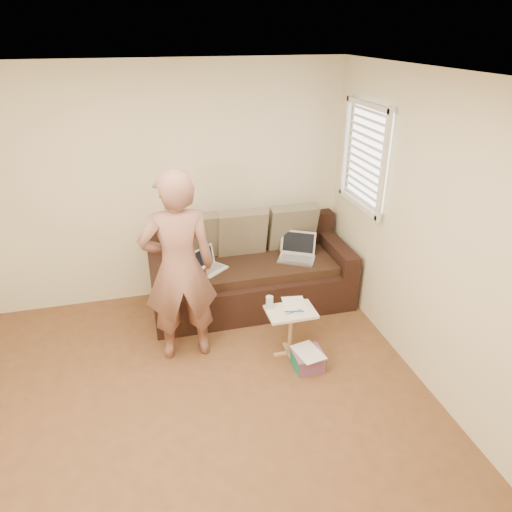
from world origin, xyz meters
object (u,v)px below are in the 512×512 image
object	(u,v)px
sofa	(251,270)
laptop_silver	(296,260)
laptop_white	(212,270)
person	(179,268)
striped_box	(308,360)
drinking_glass	(269,302)
side_table	(290,332)

from	to	relation	value
sofa	laptop_silver	distance (m)	0.52
sofa	laptop_silver	world-z (taller)	sofa
laptop_white	person	bearing A→B (deg)	-159.99
sofa	striped_box	world-z (taller)	sofa
sofa	striped_box	bearing A→B (deg)	-79.64
sofa	laptop_silver	bearing A→B (deg)	-8.37
laptop_silver	laptop_white	distance (m)	0.96
laptop_silver	person	size ratio (longest dim) A/B	0.21
laptop_white	person	distance (m)	0.86
striped_box	sofa	bearing A→B (deg)	100.36
laptop_silver	drinking_glass	distance (m)	1.00
laptop_white	person	world-z (taller)	person
drinking_glass	striped_box	distance (m)	0.64
striped_box	side_table	bearing A→B (deg)	112.53
laptop_silver	person	distance (m)	1.55
drinking_glass	person	bearing A→B (deg)	166.85
sofa	person	size ratio (longest dim) A/B	1.19
laptop_silver	side_table	world-z (taller)	laptop_silver
drinking_glass	striped_box	xyz separation A→B (m)	(0.28, -0.34, -0.47)
drinking_glass	laptop_white	bearing A→B (deg)	116.01
drinking_glass	side_table	bearing A→B (deg)	-28.40
side_table	laptop_silver	bearing A→B (deg)	68.06
laptop_white	person	size ratio (longest dim) A/B	0.17
sofa	person	world-z (taller)	person
sofa	person	xyz separation A→B (m)	(-0.85, -0.73, 0.50)
person	striped_box	world-z (taller)	person
drinking_glass	laptop_silver	bearing A→B (deg)	56.40
laptop_silver	drinking_glass	bearing A→B (deg)	-93.85
sofa	striped_box	size ratio (longest dim) A/B	7.87
sofa	side_table	size ratio (longest dim) A/B	4.44
laptop_silver	side_table	xyz separation A→B (m)	(-0.38, -0.93, -0.27)
side_table	drinking_glass	distance (m)	0.37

